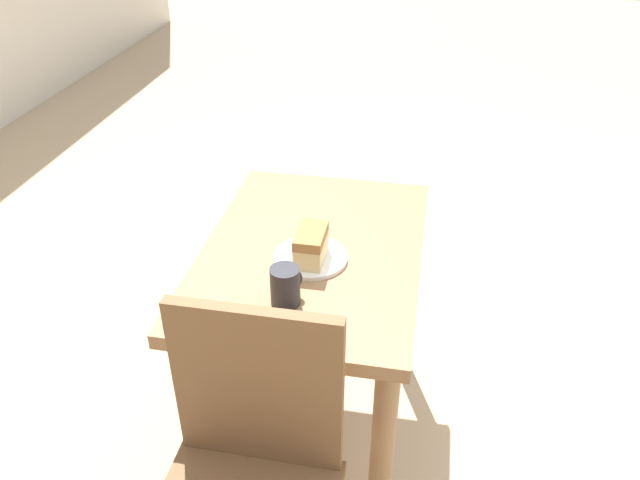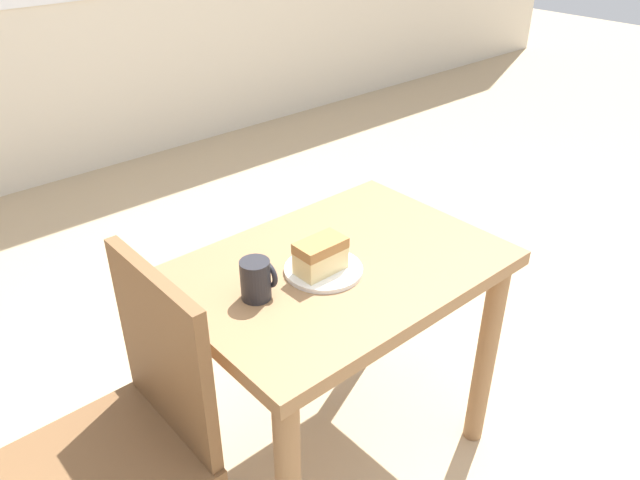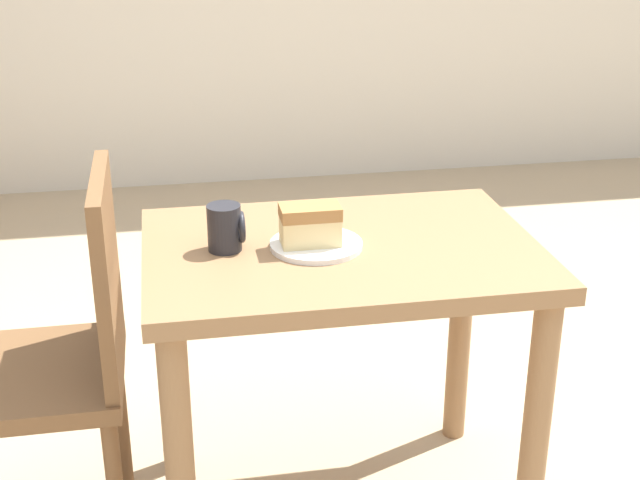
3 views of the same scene
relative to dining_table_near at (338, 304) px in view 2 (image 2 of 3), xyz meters
name	(u,v)px [view 2 (image 2 of 3)]	position (x,y,z in m)	size (l,w,h in m)	color
dining_table_near	(338,304)	(0.00, 0.00, 0.00)	(0.86, 0.60, 0.71)	olive
chair_near_window	(129,439)	(-0.62, 0.02, -0.09)	(0.39, 0.39, 0.89)	brown
plate	(323,270)	(-0.06, -0.01, 0.14)	(0.20, 0.20, 0.01)	white
cake_slice	(321,256)	(-0.07, -0.01, 0.19)	(0.13, 0.07, 0.09)	#E5CC89
coffee_mug	(257,279)	(-0.25, 0.02, 0.18)	(0.08, 0.07, 0.10)	#232328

